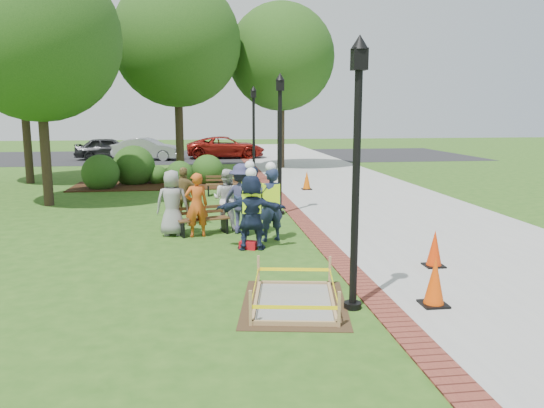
{
  "coord_description": "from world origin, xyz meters",
  "views": [
    {
      "loc": [
        -1.12,
        -10.89,
        3.13
      ],
      "look_at": [
        0.5,
        1.2,
        1.0
      ],
      "focal_mm": 35.0,
      "sensor_mm": 36.0,
      "label": 1
    }
  ],
  "objects": [
    {
      "name": "shrub_e",
      "position": [
        -3.02,
        12.63,
        0.0
      ],
      "size": [
        0.86,
        0.86,
        0.86
      ],
      "primitive_type": "sphere",
      "color": "#1B4313",
      "rests_on": "ground"
    },
    {
      "name": "lamp_near",
      "position": [
        1.25,
        -3.0,
        2.48
      ],
      "size": [
        0.28,
        0.28,
        4.26
      ],
      "color": "black",
      "rests_on": "ground"
    },
    {
      "name": "hivis_worker_a",
      "position": [
        -0.01,
        0.93,
        0.94
      ],
      "size": [
        0.59,
        0.4,
        1.89
      ],
      "color": "#1C1F4A",
      "rests_on": "ground"
    },
    {
      "name": "cone_back",
      "position": [
        3.54,
        -0.99,
        0.37
      ],
      "size": [
        0.39,
        0.39,
        0.77
      ],
      "color": "black",
      "rests_on": "ground"
    },
    {
      "name": "sidewalk",
      "position": [
        5.0,
        10.0,
        0.01
      ],
      "size": [
        6.0,
        60.0,
        0.02
      ],
      "primitive_type": "cube",
      "color": "#9E9E99",
      "rests_on": "ground"
    },
    {
      "name": "parking_lot",
      "position": [
        0.0,
        27.0,
        0.0
      ],
      "size": [
        36.0,
        12.0,
        0.01
      ],
      "primitive_type": "cube",
      "color": "black",
      "rests_on": "ground"
    },
    {
      "name": "tree_back",
      "position": [
        -2.17,
        16.28,
        6.45
      ],
      "size": [
        6.26,
        6.26,
        9.59
      ],
      "color": "#3D2D1E",
      "rests_on": "ground"
    },
    {
      "name": "casual_person_e",
      "position": [
        -0.09,
        2.57,
        0.91
      ],
      "size": [
        0.69,
        0.64,
        1.82
      ],
      "color": "#2F3053",
      "rests_on": "ground"
    },
    {
      "name": "shrub_c",
      "position": [
        -2.04,
        11.84,
        0.0
      ],
      "size": [
        1.16,
        1.16,
        1.16
      ],
      "primitive_type": "sphere",
      "color": "#1B4313",
      "rests_on": "ground"
    },
    {
      "name": "parked_car_c",
      "position": [
        0.56,
        25.34,
        0.0
      ],
      "size": [
        2.17,
        4.92,
        1.6
      ],
      "primitive_type": "imported",
      "rotation": [
        0.0,
        0.0,
        1.56
      ],
      "color": "maroon",
      "rests_on": "ground"
    },
    {
      "name": "wet_concrete_pad",
      "position": [
        0.35,
        -2.68,
        0.23
      ],
      "size": [
        2.06,
        2.55,
        0.55
      ],
      "color": "#47331E",
      "rests_on": "ground"
    },
    {
      "name": "tree_far",
      "position": [
        -8.65,
        13.6,
        6.14
      ],
      "size": [
        6.09,
        6.09,
        9.2
      ],
      "color": "#3D2D1E",
      "rests_on": "ground"
    },
    {
      "name": "lamp_far",
      "position": [
        1.25,
        13.0,
        2.48
      ],
      "size": [
        0.28,
        0.28,
        4.26
      ],
      "color": "black",
      "rests_on": "ground"
    },
    {
      "name": "parked_car_a",
      "position": [
        -7.11,
        25.16,
        0.0
      ],
      "size": [
        2.2,
        4.93,
        1.6
      ],
      "primitive_type": "imported",
      "rotation": [
        0.0,
        0.0,
        1.58
      ],
      "color": "#262628",
      "rests_on": "ground"
    },
    {
      "name": "hivis_worker_b",
      "position": [
        0.53,
        1.68,
        0.96
      ],
      "size": [
        0.66,
        0.53,
        1.94
      ],
      "color": "#1D214B",
      "rests_on": "ground"
    },
    {
      "name": "bench_far",
      "position": [
        -0.28,
        8.96,
        0.24
      ],
      "size": [
        1.4,
        0.51,
        0.75
      ],
      "color": "#513A1B",
      "rests_on": "ground"
    },
    {
      "name": "lamp_mid",
      "position": [
        1.25,
        5.0,
        2.48
      ],
      "size": [
        0.28,
        0.28,
        4.26
      ],
      "color": "black",
      "rests_on": "ground"
    },
    {
      "name": "hivis_worker_c",
      "position": [
        0.09,
        2.43,
        0.95
      ],
      "size": [
        0.6,
        0.43,
        1.91
      ],
      "color": "#17183B",
      "rests_on": "ground"
    },
    {
      "name": "casual_person_d",
      "position": [
        -1.6,
        3.83,
        0.81
      ],
      "size": [
        0.58,
        0.45,
        1.62
      ],
      "color": "brown",
      "rests_on": "ground"
    },
    {
      "name": "casual_person_a",
      "position": [
        -1.87,
        2.58,
        0.84
      ],
      "size": [
        0.55,
        0.37,
        1.68
      ],
      "color": "gray",
      "rests_on": "ground"
    },
    {
      "name": "tree_left",
      "position": [
        -6.26,
        7.61,
        5.45
      ],
      "size": [
        5.35,
        5.35,
        8.14
      ],
      "color": "#3D2D1E",
      "rests_on": "ground"
    },
    {
      "name": "shrub_d",
      "position": [
        -0.85,
        12.41,
        0.0
      ],
      "size": [
        1.38,
        1.38,
        1.38
      ],
      "primitive_type": "sphere",
      "color": "#1B4313",
      "rests_on": "ground"
    },
    {
      "name": "parked_car_b",
      "position": [
        -4.6,
        24.51,
        0.0
      ],
      "size": [
        3.04,
        5.14,
        1.57
      ],
      "primitive_type": "imported",
      "rotation": [
        0.0,
        0.0,
        1.36
      ],
      "color": "#96979B",
      "rests_on": "ground"
    },
    {
      "name": "bench_near",
      "position": [
        -1.1,
        2.58,
        0.23
      ],
      "size": [
        1.4,
        0.79,
        0.72
      ],
      "color": "brown",
      "rests_on": "ground"
    },
    {
      "name": "toolbox",
      "position": [
        -0.09,
        0.94,
        0.1
      ],
      "size": [
        0.44,
        0.35,
        0.19
      ],
      "primitive_type": "cube",
      "rotation": [
        0.0,
        0.0,
        -0.4
      ],
      "color": "#B50D16",
      "rests_on": "ground"
    },
    {
      "name": "casual_person_b",
      "position": [
        -1.26,
        2.35,
        0.81
      ],
      "size": [
        0.58,
        0.44,
        1.63
      ],
      "color": "#CA4F17",
      "rests_on": "ground"
    },
    {
      "name": "mulch_bed",
      "position": [
        -3.0,
        12.0,
        0.02
      ],
      "size": [
        7.0,
        3.0,
        0.05
      ],
      "primitive_type": "cube",
      "color": "#381E0F",
      "rests_on": "ground"
    },
    {
      "name": "casual_person_c",
      "position": [
        -0.46,
        3.12,
        0.81
      ],
      "size": [
        0.62,
        0.55,
        1.63
      ],
      "color": "silver",
      "rests_on": "ground"
    },
    {
      "name": "cone_front",
      "position": [
        2.58,
        -3.09,
        0.4
      ],
      "size": [
        0.42,
        0.42,
        0.83
      ],
      "color": "black",
      "rests_on": "ground"
    },
    {
      "name": "brick_edging",
      "position": [
        1.75,
        10.0,
        0.01
      ],
      "size": [
        0.5,
        60.0,
        0.03
      ],
      "primitive_type": "cube",
      "color": "maroon",
      "rests_on": "ground"
    },
    {
      "name": "cone_far",
      "position": [
        3.09,
        9.97,
        0.37
      ],
      "size": [
        0.39,
        0.39,
        0.77
      ],
      "color": "black",
      "rests_on": "ground"
    },
    {
      "name": "ground",
      "position": [
        0.0,
        0.0,
        0.0
      ],
      "size": [
        100.0,
        100.0,
        0.0
      ],
      "primitive_type": "plane",
      "color": "#285116",
      "rests_on": "ground"
    },
    {
      "name": "shrub_b",
      "position": [
        -4.03,
        12.68,
        0.0
      ],
      "size": [
        1.83,
        1.83,
        1.83
      ],
      "primitive_type": "sphere",
      "color": "#1B4313",
      "rests_on": "ground"
    },
    {
      "name": "tree_right",
      "position": [
        3.32,
        18.52,
        6.04
      ],
      "size": [
        5.79,
        5.79,
        8.95
      ],
      "color": "#3D2D1E",
      "rests_on": "ground"
    },
    {
      "name": "shrub_a",
      "position": [
        -5.21,
        11.36,
        0.0
      ],
      "size": [
        1.53,
        1.53,
        1.53
      ],
      "primitive_type": "sphere",
      "color": "#1B4313",
      "rests_on": "ground"
    }
  ]
}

